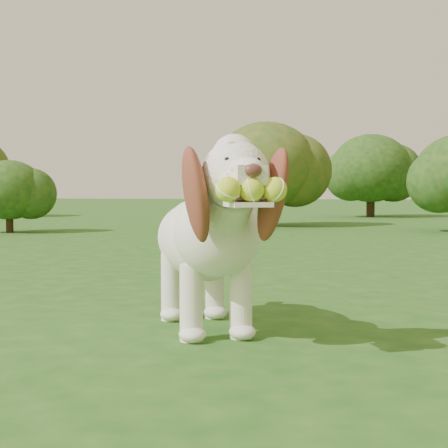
# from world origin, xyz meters

# --- Properties ---
(ground) EXTENTS (80.00, 80.00, 0.00)m
(ground) POSITION_xyz_m (0.00, 0.00, 0.00)
(ground) COLOR #1C4A15
(ground) RESTS_ON ground
(dog) EXTENTS (0.86, 1.32, 0.90)m
(dog) POSITION_xyz_m (0.39, 0.53, 0.48)
(dog) COLOR white
(dog) RESTS_ON ground
(shrub_a) EXTENTS (1.07, 1.07, 1.11)m
(shrub_a) POSITION_xyz_m (-4.08, 7.13, 0.65)
(shrub_a) COLOR #382314
(shrub_a) RESTS_ON ground
(shrub_b) EXTENTS (1.80, 1.80, 1.86)m
(shrub_b) POSITION_xyz_m (-0.42, 9.57, 1.10)
(shrub_b) COLOR #382314
(shrub_b) RESTS_ON ground
(shrub_i) EXTENTS (1.88, 1.88, 1.95)m
(shrub_i) POSITION_xyz_m (1.54, 13.92, 1.15)
(shrub_i) COLOR #382314
(shrub_i) RESTS_ON ground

